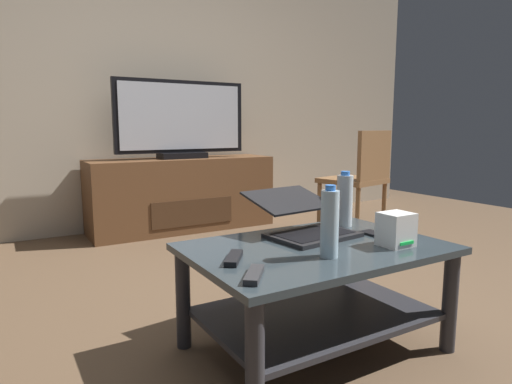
{
  "coord_description": "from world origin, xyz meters",
  "views": [
    {
      "loc": [
        -1.1,
        -1.59,
        0.91
      ],
      "look_at": [
        -0.01,
        0.25,
        0.59
      ],
      "focal_mm": 30.8,
      "sensor_mm": 36.0,
      "label": 1
    }
  ],
  "objects_px": {
    "laptop": "(303,220)",
    "router_box": "(396,229)",
    "cell_phone": "(376,234)",
    "soundbar_remote": "(254,275)",
    "media_cabinet": "(182,194)",
    "water_bottle_near": "(345,200)",
    "television": "(182,121)",
    "coffee_table": "(316,278)",
    "dining_chair": "(360,176)",
    "tv_remote": "(234,258)",
    "water_bottle_far": "(330,223)"
  },
  "relations": [
    {
      "from": "dining_chair",
      "to": "water_bottle_near",
      "type": "height_order",
      "value": "dining_chair"
    },
    {
      "from": "media_cabinet",
      "to": "soundbar_remote",
      "type": "height_order",
      "value": "media_cabinet"
    },
    {
      "from": "laptop",
      "to": "soundbar_remote",
      "type": "relative_size",
      "value": 2.84
    },
    {
      "from": "media_cabinet",
      "to": "water_bottle_far",
      "type": "height_order",
      "value": "water_bottle_far"
    },
    {
      "from": "dining_chair",
      "to": "router_box",
      "type": "bearing_deg",
      "value": -129.74
    },
    {
      "from": "cell_phone",
      "to": "tv_remote",
      "type": "relative_size",
      "value": 0.88
    },
    {
      "from": "cell_phone",
      "to": "soundbar_remote",
      "type": "height_order",
      "value": "soundbar_remote"
    },
    {
      "from": "water_bottle_near",
      "to": "laptop",
      "type": "bearing_deg",
      "value": -172.41
    },
    {
      "from": "television",
      "to": "router_box",
      "type": "distance_m",
      "value": 2.49
    },
    {
      "from": "television",
      "to": "dining_chair",
      "type": "bearing_deg",
      "value": -41.0
    },
    {
      "from": "tv_remote",
      "to": "water_bottle_near",
      "type": "bearing_deg",
      "value": 54.33
    },
    {
      "from": "television",
      "to": "soundbar_remote",
      "type": "xyz_separation_m",
      "value": [
        -0.73,
        -2.48,
        -0.51
      ]
    },
    {
      "from": "laptop",
      "to": "cell_phone",
      "type": "height_order",
      "value": "laptop"
    },
    {
      "from": "dining_chair",
      "to": "soundbar_remote",
      "type": "distance_m",
      "value": 2.4
    },
    {
      "from": "media_cabinet",
      "to": "television",
      "type": "relative_size",
      "value": 1.39
    },
    {
      "from": "media_cabinet",
      "to": "soundbar_remote",
      "type": "distance_m",
      "value": 2.61
    },
    {
      "from": "cell_phone",
      "to": "soundbar_remote",
      "type": "relative_size",
      "value": 0.88
    },
    {
      "from": "media_cabinet",
      "to": "water_bottle_near",
      "type": "bearing_deg",
      "value": -89.79
    },
    {
      "from": "router_box",
      "to": "cell_phone",
      "type": "relative_size",
      "value": 0.95
    },
    {
      "from": "media_cabinet",
      "to": "laptop",
      "type": "distance_m",
      "value": 2.15
    },
    {
      "from": "television",
      "to": "dining_chair",
      "type": "height_order",
      "value": "television"
    },
    {
      "from": "dining_chair",
      "to": "soundbar_remote",
      "type": "relative_size",
      "value": 5.48
    },
    {
      "from": "television",
      "to": "water_bottle_far",
      "type": "height_order",
      "value": "television"
    },
    {
      "from": "coffee_table",
      "to": "router_box",
      "type": "distance_m",
      "value": 0.37
    },
    {
      "from": "laptop",
      "to": "water_bottle_far",
      "type": "bearing_deg",
      "value": -110.61
    },
    {
      "from": "television",
      "to": "water_bottle_far",
      "type": "relative_size",
      "value": 4.39
    },
    {
      "from": "dining_chair",
      "to": "soundbar_remote",
      "type": "xyz_separation_m",
      "value": [
        -1.88,
        -1.49,
        -0.06
      ]
    },
    {
      "from": "dining_chair",
      "to": "router_box",
      "type": "relative_size",
      "value": 6.6
    },
    {
      "from": "dining_chair",
      "to": "water_bottle_far",
      "type": "relative_size",
      "value": 3.33
    },
    {
      "from": "coffee_table",
      "to": "soundbar_remote",
      "type": "height_order",
      "value": "soundbar_remote"
    },
    {
      "from": "coffee_table",
      "to": "television",
      "type": "height_order",
      "value": "television"
    },
    {
      "from": "media_cabinet",
      "to": "laptop",
      "type": "height_order",
      "value": "media_cabinet"
    },
    {
      "from": "laptop",
      "to": "router_box",
      "type": "height_order",
      "value": "laptop"
    },
    {
      "from": "coffee_table",
      "to": "water_bottle_far",
      "type": "height_order",
      "value": "water_bottle_far"
    },
    {
      "from": "television",
      "to": "dining_chair",
      "type": "xyz_separation_m",
      "value": [
        1.15,
        -1.0,
        -0.44
      ]
    },
    {
      "from": "television",
      "to": "router_box",
      "type": "xyz_separation_m",
      "value": [
        -0.06,
        -2.45,
        -0.45
      ]
    },
    {
      "from": "coffee_table",
      "to": "dining_chair",
      "type": "distance_m",
      "value": 1.96
    },
    {
      "from": "coffee_table",
      "to": "television",
      "type": "distance_m",
      "value": 2.4
    },
    {
      "from": "water_bottle_far",
      "to": "soundbar_remote",
      "type": "relative_size",
      "value": 1.65
    },
    {
      "from": "tv_remote",
      "to": "soundbar_remote",
      "type": "bearing_deg",
      "value": -61.22
    },
    {
      "from": "television",
      "to": "router_box",
      "type": "bearing_deg",
      "value": -91.38
    },
    {
      "from": "coffee_table",
      "to": "media_cabinet",
      "type": "distance_m",
      "value": 2.33
    },
    {
      "from": "laptop",
      "to": "tv_remote",
      "type": "distance_m",
      "value": 0.48
    },
    {
      "from": "laptop",
      "to": "tv_remote",
      "type": "xyz_separation_m",
      "value": [
        -0.44,
        -0.19,
        -0.05
      ]
    },
    {
      "from": "coffee_table",
      "to": "cell_phone",
      "type": "bearing_deg",
      "value": -0.59
    },
    {
      "from": "laptop",
      "to": "router_box",
      "type": "distance_m",
      "value": 0.4
    },
    {
      "from": "coffee_table",
      "to": "router_box",
      "type": "relative_size",
      "value": 7.59
    },
    {
      "from": "television",
      "to": "media_cabinet",
      "type": "bearing_deg",
      "value": 90.0
    },
    {
      "from": "tv_remote",
      "to": "cell_phone",
      "type": "bearing_deg",
      "value": 37.71
    },
    {
      "from": "water_bottle_far",
      "to": "soundbar_remote",
      "type": "distance_m",
      "value": 0.37
    }
  ]
}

